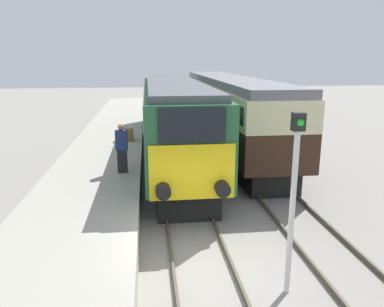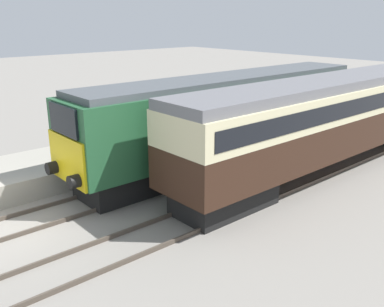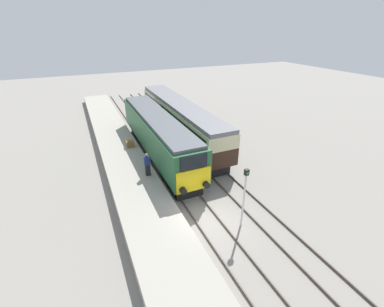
{
  "view_description": "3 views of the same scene",
  "coord_description": "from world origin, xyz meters",
  "views": [
    {
      "loc": [
        -1.22,
        -7.97,
        4.98
      ],
      "look_at": [
        0.0,
        2.25,
        2.36
      ],
      "focal_mm": 35.0,
      "sensor_mm": 36.0,
      "label": 1
    },
    {
      "loc": [
        12.92,
        -3.5,
        6.38
      ],
      "look_at": [
        1.7,
        6.25,
        1.6
      ],
      "focal_mm": 40.0,
      "sensor_mm": 36.0,
      "label": 2
    },
    {
      "loc": [
        -6.02,
        -10.84,
        10.99
      ],
      "look_at": [
        1.7,
        6.25,
        1.6
      ],
      "focal_mm": 24.0,
      "sensor_mm": 36.0,
      "label": 3
    }
  ],
  "objects": [
    {
      "name": "rails_far_track",
      "position": [
        3.4,
        5.0,
        0.07
      ],
      "size": [
        1.5,
        60.0,
        0.14
      ],
      "color": "#4C4238",
      "rests_on": "ground_plane"
    },
    {
      "name": "person_on_platform",
      "position": [
        -2.2,
        5.66,
        1.76
      ],
      "size": [
        0.44,
        0.26,
        1.83
      ],
      "color": "black",
      "rests_on": "platform_left"
    },
    {
      "name": "ground_plane",
      "position": [
        0.0,
        0.0,
        0.0
      ],
      "size": [
        120.0,
        120.0,
        0.0
      ],
      "primitive_type": "plane",
      "color": "gray"
    },
    {
      "name": "rails_near_track",
      "position": [
        0.0,
        5.0,
        0.07
      ],
      "size": [
        1.51,
        60.0,
        0.14
      ],
      "color": "#4C4238",
      "rests_on": "ground_plane"
    },
    {
      "name": "platform_left",
      "position": [
        -3.3,
        8.0,
        0.42
      ],
      "size": [
        3.5,
        50.0,
        0.84
      ],
      "color": "#9E998C",
      "rests_on": "ground_plane"
    },
    {
      "name": "luggage_crate",
      "position": [
        -2.34,
        11.28,
        1.14
      ],
      "size": [
        0.7,
        0.56,
        0.6
      ],
      "color": "brown",
      "rests_on": "platform_left"
    },
    {
      "name": "locomotive",
      "position": [
        0.0,
        9.95,
        2.23
      ],
      "size": [
        2.7,
        15.9,
        3.96
      ],
      "color": "black",
      "rests_on": "ground_plane"
    },
    {
      "name": "passenger_carriage",
      "position": [
        3.4,
        13.02,
        2.41
      ],
      "size": [
        2.75,
        17.9,
        3.97
      ],
      "color": "black",
      "rests_on": "ground_plane"
    },
    {
      "name": "signal_post",
      "position": [
        1.7,
        -1.04,
        2.35
      ],
      "size": [
        0.24,
        0.28,
        3.96
      ],
      "color": "silver",
      "rests_on": "ground_plane"
    }
  ]
}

